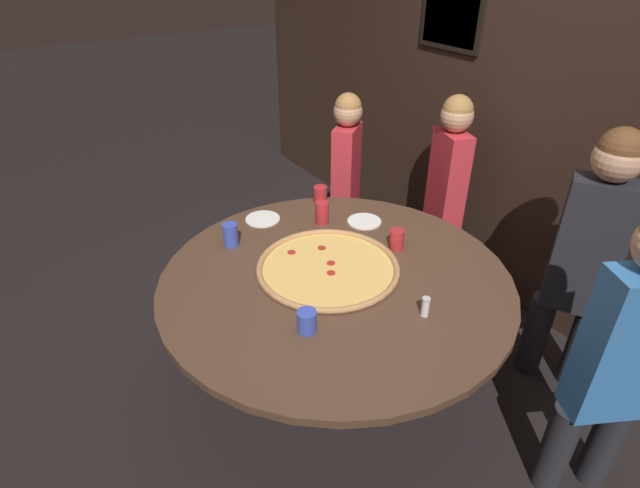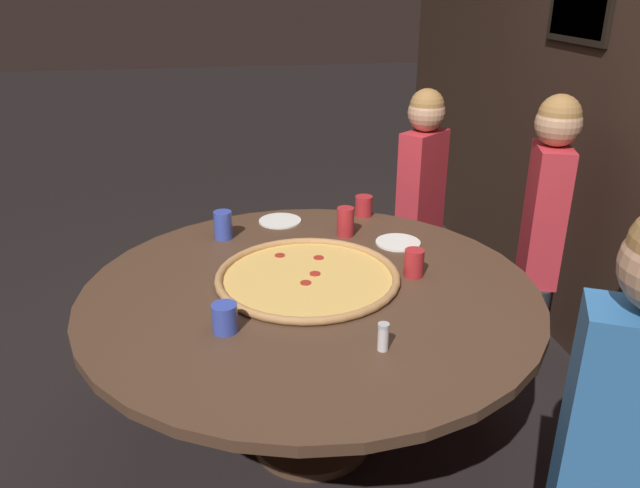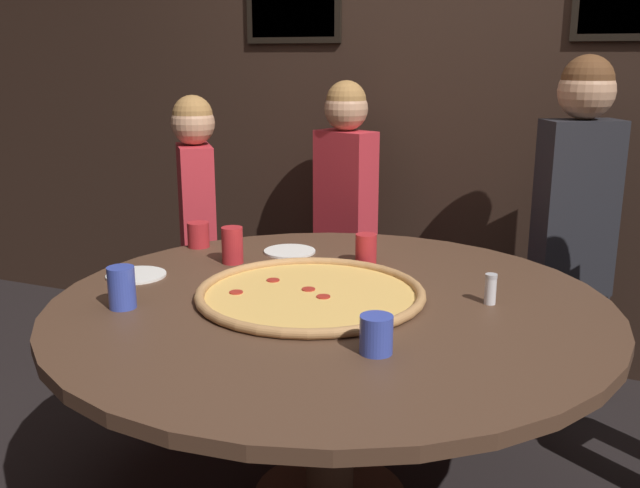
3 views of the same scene
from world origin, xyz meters
TOP-DOWN VIEW (x-y plane):
  - ground_plane at (0.00, 0.00)m, footprint 24.00×24.00m
  - dining_table at (0.00, 0.00)m, footprint 1.78×1.78m
  - giant_pizza at (-0.07, -0.00)m, footprint 0.74×0.74m
  - drink_cup_by_shaker at (-0.74, 0.39)m, footprint 0.09×0.09m
  - drink_cup_front_edge at (-0.50, 0.24)m, footprint 0.08×0.08m
  - drink_cup_beside_pizza at (0.26, -0.34)m, footprint 0.09×0.09m
  - drink_cup_centre_back at (-0.03, 0.43)m, footprint 0.08×0.08m
  - drink_cup_far_left at (-0.56, -0.31)m, footprint 0.08×0.08m
  - white_plate_right_side at (-0.36, 0.46)m, footprint 0.20×0.20m
  - white_plate_beside_cup at (-0.72, -0.03)m, footprint 0.21×0.21m
  - condiment_shaker at (0.47, 0.16)m, footprint 0.04×0.04m
  - diner_far_right at (1.12, 0.58)m, footprint 0.28×0.38m
  - diner_centre_back at (-0.41, 1.19)m, footprint 0.36×0.24m
  - diner_side_right at (-0.99, 0.78)m, footprint 0.30×0.33m

SIDE VIEW (x-z plane):
  - ground_plane at x=0.00m, z-range 0.00..0.00m
  - dining_table at x=0.00m, z-range 0.26..1.00m
  - white_plate_right_side at x=-0.36m, z-range 0.74..0.75m
  - white_plate_beside_cup at x=-0.72m, z-range 0.74..0.75m
  - diner_side_right at x=-0.99m, z-range 0.09..1.41m
  - giant_pizza at x=-0.07m, z-range 0.74..0.77m
  - diner_centre_back at x=-0.41m, z-range 0.09..1.47m
  - condiment_shaker at x=0.47m, z-range 0.74..0.84m
  - drink_cup_by_shaker at x=-0.74m, z-range 0.74..0.84m
  - drink_cup_beside_pizza at x=0.26m, z-range 0.74..0.84m
  - drink_cup_centre_back at x=-0.03m, z-range 0.74..0.85m
  - drink_cup_far_left at x=-0.56m, z-range 0.74..0.87m
  - drink_cup_front_edge at x=-0.50m, z-range 0.74..0.88m
  - diner_far_right at x=1.12m, z-range 0.10..1.54m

